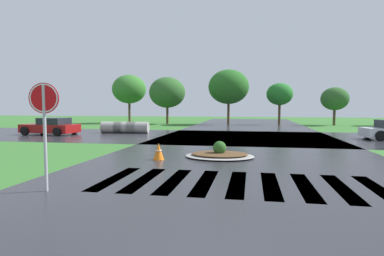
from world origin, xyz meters
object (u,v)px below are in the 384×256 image
at_px(car_white_sedan, 51,127).
at_px(drainage_pipe_stack, 125,127).
at_px(traffic_cone, 159,152).
at_px(stop_sign, 44,111).
at_px(median_island, 220,154).

height_order(car_white_sedan, drainage_pipe_stack, car_white_sedan).
height_order(drainage_pipe_stack, traffic_cone, drainage_pipe_stack).
xyz_separation_m(stop_sign, drainage_pipe_stack, (-4.76, 16.80, -1.58)).
distance_m(median_island, drainage_pipe_stack, 13.64).
xyz_separation_m(car_white_sedan, traffic_cone, (11.14, -9.44, -0.26)).
bearing_deg(traffic_cone, median_island, 24.88).
relative_size(stop_sign, traffic_cone, 3.98).
height_order(stop_sign, traffic_cone, stop_sign).
bearing_deg(median_island, car_white_sedan, 148.17).
xyz_separation_m(median_island, drainage_pipe_stack, (-8.53, 10.64, 0.32)).
distance_m(median_island, car_white_sedan, 15.86).
bearing_deg(car_white_sedan, drainage_pipe_stack, -150.06).
bearing_deg(car_white_sedan, traffic_cone, 144.91).
bearing_deg(stop_sign, traffic_cone, 65.51).
relative_size(car_white_sedan, drainage_pipe_stack, 1.12).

